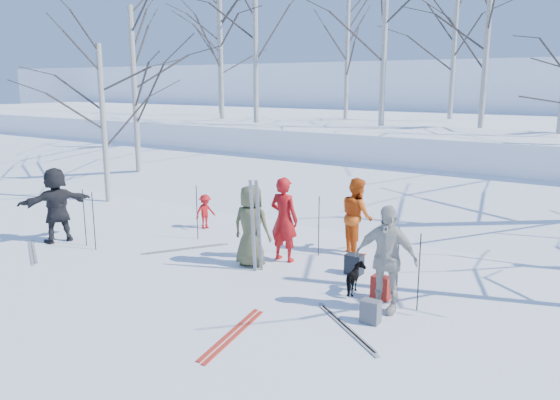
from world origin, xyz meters
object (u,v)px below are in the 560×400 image
Objects in this scene: skier_red_north at (284,219)px; skier_cream_east at (386,259)px; skier_redor_behind at (357,216)px; backpack_grey at (371,312)px; skier_olive_center at (251,226)px; skier_grey_west at (56,205)px; backpack_dark at (354,264)px; skier_red_seated at (205,212)px; backpack_red at (381,288)px; dog at (355,279)px.

skier_cream_east is at bearing 156.76° from skier_red_north.
skier_redor_behind is 3.76m from backpack_grey.
skier_grey_west is (-4.91, -1.16, 0.05)m from skier_olive_center.
backpack_dark is (1.64, 0.07, -0.71)m from skier_red_north.
skier_grey_west is at bearing 178.58° from skier_cream_east.
skier_cream_east is (6.00, -2.32, 0.46)m from skier_red_seated.
skier_red_seated is 2.16× the size of backpack_red.
skier_red_seated is at bearing -17.56° from skier_red_north.
skier_grey_west is (-8.14, -0.55, -0.00)m from skier_cream_east.
dog is 1.05m from backpack_dark.
dog reaches higher than backpack_red.
skier_red_seated is 1.41× the size of dog.
backpack_grey is at bearing -101.42° from skier_red_seated.
dog reaches higher than backpack_dark.
backpack_grey is (0.26, -1.01, -0.02)m from backpack_red.
skier_red_seated is 5.60m from dog.
skier_redor_behind is 2.54m from dog.
skier_red_north reaches higher than backpack_red.
skier_red_seated is 6.69m from backpack_grey.
skier_red_north is at bearing -94.08° from skier_red_seated.
dog is at bearing -62.65° from backpack_dark.
skier_redor_behind is 4.26× the size of backpack_dark.
skier_grey_west reaches higher than skier_redor_behind.
skier_cream_east is (1.81, -2.64, 0.06)m from skier_redor_behind.
backpack_red is (-0.24, 0.43, -0.70)m from skier_cream_east.
skier_olive_center is at bearing -107.33° from skier_red_seated.
backpack_dark is (4.79, -0.98, -0.25)m from skier_red_seated.
backpack_grey is at bearing 153.15° from skier_olive_center.
skier_olive_center is 3.52m from backpack_grey.
skier_red_seated is 0.50× the size of skier_cream_east.
skier_redor_behind is 4.49× the size of backpack_grey.
skier_red_seated is 0.50× the size of skier_grey_west.
skier_grey_west reaches higher than dog.
skier_olive_center is 0.94× the size of skier_red_north.
skier_cream_east is 4.54× the size of backpack_dark.
backpack_dark is (-0.48, 0.93, -0.07)m from dog.
skier_grey_west is (-6.33, -3.19, 0.05)m from skier_redor_behind.
dog is 1.69× the size of backpack_grey.
skier_red_seated is (-3.15, 1.05, -0.46)m from skier_red_north.
skier_red_north is 4.33× the size of backpack_red.
skier_olive_center reaches higher than skier_redor_behind.
skier_olive_center is 1.89× the size of skier_red_seated.
skier_olive_center is 1.01× the size of skier_redor_behind.
skier_red_north is 2.83× the size of dog.
skier_grey_west is (-5.29, -1.82, -0.00)m from skier_red_north.
skier_cream_east is 1.06m from dog.
backpack_dark is (2.01, 0.73, -0.66)m from skier_olive_center.
skier_grey_west reaches higher than backpack_grey.
backpack_red is (7.90, 0.98, -0.70)m from skier_grey_west.
skier_red_seated is (-4.19, -0.32, -0.40)m from skier_redor_behind.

